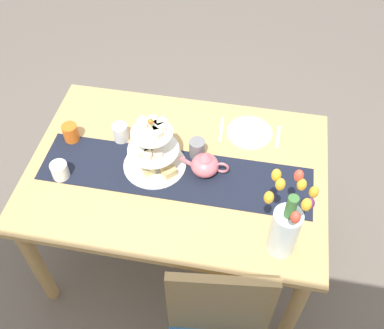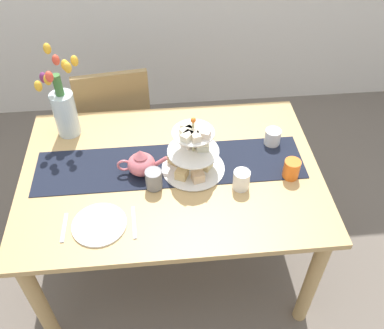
{
  "view_description": "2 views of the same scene",
  "coord_description": "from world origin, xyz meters",
  "px_view_note": "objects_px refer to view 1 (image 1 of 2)",
  "views": [
    {
      "loc": [
        -0.32,
        1.32,
        2.4
      ],
      "look_at": [
        -0.07,
        -0.02,
        0.76
      ],
      "focal_mm": 42.16,
      "sensor_mm": 36.0,
      "label": 1
    },
    {
      "loc": [
        -0.03,
        -1.41,
        2.16
      ],
      "look_at": [
        0.1,
        -0.03,
        0.8
      ],
      "focal_mm": 39.35,
      "sensor_mm": 36.0,
      "label": 2
    }
  ],
  "objects_px": {
    "fork_left": "(278,137)",
    "mug_grey": "(197,148)",
    "cream_jug": "(60,171)",
    "dining_table": "(177,182)",
    "tulip_vase": "(286,225)",
    "mug_white_text": "(121,133)",
    "dinner_plate_left": "(250,133)",
    "knife_left": "(221,129)",
    "tiered_cake_stand": "(154,151)",
    "teapot": "(205,165)",
    "mug_orange": "(71,133)"
  },
  "relations": [
    {
      "from": "fork_left",
      "to": "mug_grey",
      "type": "xyz_separation_m",
      "value": [
        0.38,
        0.2,
        0.05
      ]
    },
    {
      "from": "cream_jug",
      "to": "mug_grey",
      "type": "relative_size",
      "value": 0.89
    },
    {
      "from": "dining_table",
      "to": "tulip_vase",
      "type": "bearing_deg",
      "value": 146.68
    },
    {
      "from": "cream_jug",
      "to": "mug_white_text",
      "type": "distance_m",
      "value": 0.35
    },
    {
      "from": "dinner_plate_left",
      "to": "knife_left",
      "type": "distance_m",
      "value": 0.15
    },
    {
      "from": "tiered_cake_stand",
      "to": "cream_jug",
      "type": "bearing_deg",
      "value": 19.46
    },
    {
      "from": "fork_left",
      "to": "dining_table",
      "type": "bearing_deg",
      "value": 32.64
    },
    {
      "from": "mug_grey",
      "to": "teapot",
      "type": "bearing_deg",
      "value": 119.21
    },
    {
      "from": "tiered_cake_stand",
      "to": "knife_left",
      "type": "relative_size",
      "value": 1.79
    },
    {
      "from": "tulip_vase",
      "to": "dinner_plate_left",
      "type": "distance_m",
      "value": 0.68
    },
    {
      "from": "teapot",
      "to": "fork_left",
      "type": "height_order",
      "value": "teapot"
    },
    {
      "from": "tulip_vase",
      "to": "dinner_plate_left",
      "type": "height_order",
      "value": "tulip_vase"
    },
    {
      "from": "teapot",
      "to": "knife_left",
      "type": "xyz_separation_m",
      "value": [
        -0.04,
        -0.3,
        -0.06
      ]
    },
    {
      "from": "dinner_plate_left",
      "to": "fork_left",
      "type": "distance_m",
      "value": 0.15
    },
    {
      "from": "dining_table",
      "to": "mug_grey",
      "type": "bearing_deg",
      "value": -129.04
    },
    {
      "from": "mug_orange",
      "to": "teapot",
      "type": "bearing_deg",
      "value": 172.55
    },
    {
      "from": "teapot",
      "to": "tulip_vase",
      "type": "height_order",
      "value": "tulip_vase"
    },
    {
      "from": "fork_left",
      "to": "mug_orange",
      "type": "distance_m",
      "value": 1.04
    },
    {
      "from": "fork_left",
      "to": "mug_grey",
      "type": "bearing_deg",
      "value": 27.3
    },
    {
      "from": "knife_left",
      "to": "mug_grey",
      "type": "distance_m",
      "value": 0.22
    },
    {
      "from": "teapot",
      "to": "dinner_plate_left",
      "type": "height_order",
      "value": "teapot"
    },
    {
      "from": "cream_jug",
      "to": "knife_left",
      "type": "distance_m",
      "value": 0.82
    },
    {
      "from": "mug_white_text",
      "to": "tulip_vase",
      "type": "bearing_deg",
      "value": 150.17
    },
    {
      "from": "knife_left",
      "to": "mug_white_text",
      "type": "xyz_separation_m",
      "value": [
        0.49,
        0.16,
        0.04
      ]
    },
    {
      "from": "mug_white_text",
      "to": "mug_orange",
      "type": "relative_size",
      "value": 1.0
    },
    {
      "from": "fork_left",
      "to": "mug_white_text",
      "type": "bearing_deg",
      "value": 11.66
    },
    {
      "from": "dining_table",
      "to": "tiered_cake_stand",
      "type": "bearing_deg",
      "value": -1.24
    },
    {
      "from": "teapot",
      "to": "fork_left",
      "type": "xyz_separation_m",
      "value": [
        -0.33,
        -0.3,
        -0.06
      ]
    },
    {
      "from": "mug_orange",
      "to": "mug_white_text",
      "type": "bearing_deg",
      "value": -169.28
    },
    {
      "from": "cream_jug",
      "to": "dinner_plate_left",
      "type": "distance_m",
      "value": 0.95
    },
    {
      "from": "dinner_plate_left",
      "to": "knife_left",
      "type": "relative_size",
      "value": 1.35
    },
    {
      "from": "tulip_vase",
      "to": "dinner_plate_left",
      "type": "bearing_deg",
      "value": -73.26
    },
    {
      "from": "cream_jug",
      "to": "fork_left",
      "type": "xyz_separation_m",
      "value": [
        -0.99,
        -0.44,
        -0.04
      ]
    },
    {
      "from": "dining_table",
      "to": "mug_white_text",
      "type": "bearing_deg",
      "value": -23.6
    },
    {
      "from": "fork_left",
      "to": "cream_jug",
      "type": "bearing_deg",
      "value": 24.14
    },
    {
      "from": "dining_table",
      "to": "mug_white_text",
      "type": "relative_size",
      "value": 14.93
    },
    {
      "from": "tulip_vase",
      "to": "fork_left",
      "type": "xyz_separation_m",
      "value": [
        0.04,
        -0.63,
        -0.17
      ]
    },
    {
      "from": "tiered_cake_stand",
      "to": "cream_jug",
      "type": "distance_m",
      "value": 0.45
    },
    {
      "from": "dining_table",
      "to": "knife_left",
      "type": "relative_size",
      "value": 8.34
    },
    {
      "from": "teapot",
      "to": "tulip_vase",
      "type": "relative_size",
      "value": 0.51
    },
    {
      "from": "tulip_vase",
      "to": "teapot",
      "type": "bearing_deg",
      "value": -41.9
    },
    {
      "from": "dining_table",
      "to": "fork_left",
      "type": "relative_size",
      "value": 9.46
    },
    {
      "from": "fork_left",
      "to": "knife_left",
      "type": "distance_m",
      "value": 0.29
    },
    {
      "from": "dining_table",
      "to": "mug_grey",
      "type": "xyz_separation_m",
      "value": [
        -0.08,
        -0.1,
        0.16
      ]
    },
    {
      "from": "tulip_vase",
      "to": "mug_grey",
      "type": "bearing_deg",
      "value": -45.36
    },
    {
      "from": "dinner_plate_left",
      "to": "mug_orange",
      "type": "distance_m",
      "value": 0.9
    },
    {
      "from": "cream_jug",
      "to": "mug_orange",
      "type": "bearing_deg",
      "value": -82.04
    },
    {
      "from": "dining_table",
      "to": "mug_grey",
      "type": "distance_m",
      "value": 0.2
    },
    {
      "from": "tiered_cake_stand",
      "to": "mug_grey",
      "type": "bearing_deg",
      "value": -152.49
    },
    {
      "from": "mug_white_text",
      "to": "mug_orange",
      "type": "distance_m",
      "value": 0.25
    }
  ]
}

